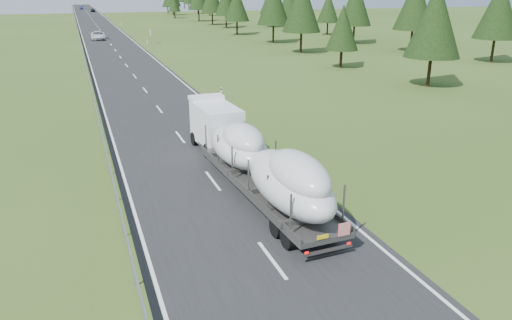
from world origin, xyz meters
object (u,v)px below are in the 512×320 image
object	(u,v)px
boat_truck	(254,155)
distant_van	(98,35)
highway_sign	(151,34)
distant_car_dark	(93,10)
distant_car_blue	(81,8)

from	to	relation	value
boat_truck	distant_van	xyz separation A→B (m)	(-3.33, 84.00, -1.15)
highway_sign	boat_truck	size ratio (longest dim) A/B	0.15
highway_sign	distant_car_dark	xyz separation A→B (m)	(-4.66, 128.26, -1.07)
highway_sign	distant_van	world-z (taller)	highway_sign
distant_van	highway_sign	bearing A→B (deg)	-49.34
boat_truck	distant_car_dark	world-z (taller)	boat_truck
distant_car_blue	boat_truck	bearing A→B (deg)	-84.70
distant_van	distant_car_blue	world-z (taller)	distant_van
distant_car_dark	distant_car_blue	world-z (taller)	distant_car_dark
boat_truck	distant_car_dark	size ratio (longest dim) A/B	4.12
boat_truck	distant_van	size ratio (longest dim) A/B	2.99
distant_van	distant_car_blue	xyz separation A→B (m)	(0.30, 144.32, -0.13)
highway_sign	distant_car_dark	world-z (taller)	highway_sign
highway_sign	boat_truck	bearing A→B (deg)	-94.30
boat_truck	distant_car_blue	bearing A→B (deg)	90.76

